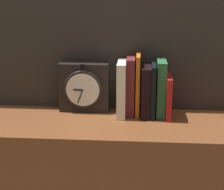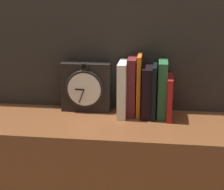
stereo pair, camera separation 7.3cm
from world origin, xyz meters
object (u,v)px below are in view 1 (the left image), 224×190
(clock, at_px, (84,87))
(book_slot6_red, at_px, (168,96))
(book_slot1_maroon, at_px, (130,86))
(book_slot4_black, at_px, (153,90))
(book_slot5_green, at_px, (161,88))
(book_slot2_orange, at_px, (138,85))
(book_slot0_white, at_px, (122,89))
(book_slot3_black, at_px, (146,91))

(clock, bearing_deg, book_slot6_red, -6.40)
(book_slot1_maroon, relative_size, book_slot6_red, 1.39)
(book_slot1_maroon, relative_size, book_slot4_black, 1.10)
(book_slot1_maroon, xyz_separation_m, book_slot5_green, (0.13, -0.01, -0.00))
(clock, bearing_deg, book_slot5_green, -4.74)
(book_slot1_maroon, height_order, book_slot2_orange, book_slot2_orange)
(book_slot2_orange, bearing_deg, clock, 174.92)
(book_slot0_white, height_order, book_slot6_red, book_slot0_white)
(book_slot2_orange, xyz_separation_m, book_slot3_black, (0.04, -0.01, -0.02))
(book_slot1_maroon, bearing_deg, book_slot5_green, -3.08)
(book_slot0_white, relative_size, book_slot3_black, 1.08)
(book_slot0_white, xyz_separation_m, book_slot4_black, (0.13, 0.00, -0.00))
(book_slot2_orange, bearing_deg, book_slot6_red, -8.79)
(book_slot0_white, distance_m, book_slot4_black, 0.13)
(book_slot5_green, bearing_deg, book_slot2_orange, 176.08)
(book_slot4_black, bearing_deg, book_slot3_black, 173.87)
(book_slot5_green, bearing_deg, book_slot4_black, -164.70)
(book_slot4_black, xyz_separation_m, book_slot6_red, (0.06, -0.00, -0.02))
(book_slot1_maroon, xyz_separation_m, book_slot4_black, (0.10, -0.02, -0.01))
(book_slot2_orange, bearing_deg, book_slot0_white, -166.83)
(book_slot0_white, height_order, book_slot1_maroon, book_slot1_maroon)
(book_slot2_orange, relative_size, book_slot3_black, 1.21)
(book_slot0_white, relative_size, book_slot2_orange, 0.89)
(clock, xyz_separation_m, book_slot5_green, (0.33, -0.03, 0.01))
(book_slot2_orange, distance_m, book_slot5_green, 0.10)
(book_slot3_black, distance_m, book_slot4_black, 0.03)
(book_slot0_white, bearing_deg, book_slot3_black, 1.82)
(book_slot0_white, distance_m, book_slot2_orange, 0.07)
(book_slot0_white, height_order, book_slot3_black, book_slot0_white)
(clock, height_order, book_slot4_black, same)
(book_slot0_white, distance_m, book_slot3_black, 0.10)
(book_slot1_maroon, height_order, book_slot6_red, book_slot1_maroon)
(book_slot1_maroon, xyz_separation_m, book_slot2_orange, (0.03, -0.00, 0.01))
(book_slot3_black, bearing_deg, book_slot6_red, -4.47)
(book_slot0_white, bearing_deg, book_slot1_maroon, 23.90)
(book_slot1_maroon, relative_size, book_slot3_black, 1.15)
(book_slot4_black, relative_size, book_slot6_red, 1.27)
(book_slot0_white, relative_size, book_slot1_maroon, 0.94)
(clock, relative_size, book_slot3_black, 1.05)
(book_slot4_black, bearing_deg, book_slot1_maroon, 170.58)
(book_slot3_black, bearing_deg, book_slot4_black, -6.13)
(book_slot1_maroon, height_order, book_slot5_green, book_slot1_maroon)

